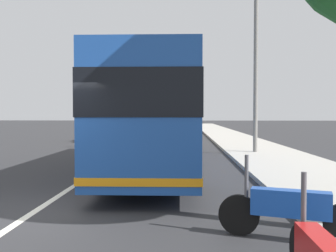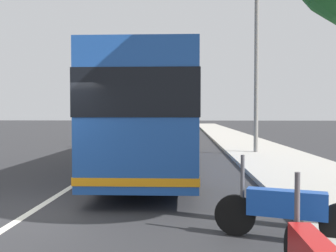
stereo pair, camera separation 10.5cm
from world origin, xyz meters
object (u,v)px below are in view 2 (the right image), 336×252
Objects in this scene: car_behind_bus at (184,124)px; car_oncoming at (182,123)px; car_side_street at (144,126)px; utility_pole at (256,65)px; motorcycle_by_tree at (286,209)px; car_ahead_same_lane at (108,131)px; coach_bus at (157,114)px.

car_oncoming is at bearing 0.22° from car_behind_bus.
utility_pole is (-21.41, -7.81, 3.53)m from car_side_street.
car_oncoming reaches higher than motorcycle_by_tree.
motorcycle_by_tree is 21.72m from car_ahead_same_lane.
coach_bus is 1.38× the size of utility_pole.
car_side_street is at bearing 20.03° from utility_pole.
car_side_street is (12.75, -1.10, -0.02)m from car_ahead_same_lane.
car_behind_bus is 0.53× the size of utility_pole.
car_side_street is at bearing 141.42° from car_behind_bus.
utility_pole is at bearing -176.00° from car_oncoming.
car_behind_bus is (39.14, 1.78, 0.22)m from motorcycle_by_tree.
car_side_street is 12.22m from car_oncoming.
coach_bus is 26.34m from car_side_street.
car_side_street is (26.08, 3.50, -1.21)m from coach_bus.
coach_bus is 2.74× the size of car_side_street.
car_oncoming is (37.64, -0.44, -1.23)m from coach_bus.
car_ahead_same_lane reaches higher than car_side_street.
motorcycle_by_tree is 0.47× the size of car_behind_bus.
coach_bus is 2.76× the size of car_oncoming.
utility_pole is at bearing 23.71° from car_side_street.
coach_bus reaches higher than car_oncoming.
coach_bus is 14.15m from car_ahead_same_lane.
car_behind_bus is (5.87, -4.24, 0.00)m from car_side_street.
coach_bus is 7.75m from motorcycle_by_tree.
car_side_street is (33.27, 6.01, 0.22)m from motorcycle_by_tree.
utility_pole is at bearing 45.89° from car_ahead_same_lane.
car_oncoming is (24.31, -5.04, -0.04)m from car_ahead_same_lane.
car_ahead_same_lane is at bearing 165.60° from car_oncoming.
car_ahead_same_lane is (13.32, 4.60, -1.19)m from coach_bus.
car_behind_bus is 27.74m from utility_pole.
car_oncoming is 0.50× the size of utility_pole.
car_behind_bus reaches higher than motorcycle_by_tree.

